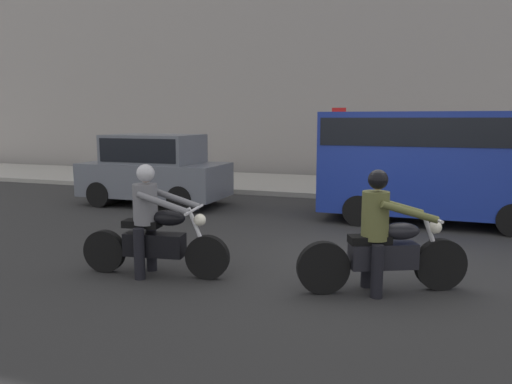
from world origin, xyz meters
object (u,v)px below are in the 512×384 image
object	(u,v)px
motorcycle_with_rider_olive	(382,243)
motorcycle_with_rider_gray	(153,231)
parked_van_cobalt_blue	(435,159)
parked_hatchback_slate_gray	(155,169)
street_sign_post	(338,137)

from	to	relation	value
motorcycle_with_rider_olive	motorcycle_with_rider_gray	distance (m)	3.11
motorcycle_with_rider_olive	motorcycle_with_rider_gray	size ratio (longest dim) A/B	0.96
motorcycle_with_rider_gray	parked_van_cobalt_blue	world-z (taller)	parked_van_cobalt_blue
parked_hatchback_slate_gray	street_sign_post	distance (m)	6.04
motorcycle_with_rider_olive	parked_hatchback_slate_gray	bearing A→B (deg)	142.52
parked_hatchback_slate_gray	parked_van_cobalt_blue	bearing A→B (deg)	0.65
motorcycle_with_rider_gray	street_sign_post	xyz separation A→B (m)	(0.87, 9.63, 0.97)
motorcycle_with_rider_olive	street_sign_post	bearing A→B (deg)	103.43
motorcycle_with_rider_olive	motorcycle_with_rider_gray	world-z (taller)	motorcycle_with_rider_gray
parked_van_cobalt_blue	street_sign_post	size ratio (longest dim) A/B	1.91
motorcycle_with_rider_olive	parked_van_cobalt_blue	distance (m)	4.85
parked_hatchback_slate_gray	motorcycle_with_rider_olive	bearing A→B (deg)	-37.48
motorcycle_with_rider_olive	parked_hatchback_slate_gray	world-z (taller)	parked_hatchback_slate_gray
motorcycle_with_rider_olive	parked_hatchback_slate_gray	size ratio (longest dim) A/B	0.56
motorcycle_with_rider_gray	parked_hatchback_slate_gray	size ratio (longest dim) A/B	0.59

